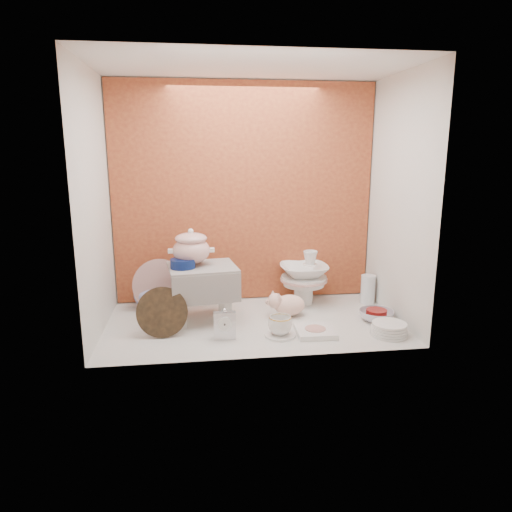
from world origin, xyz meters
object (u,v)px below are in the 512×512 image
at_px(blue_white_vase, 151,290).
at_px(dinner_plate_stack, 389,329).
at_px(plush_pig, 289,305).
at_px(porcelain_tower, 304,277).
at_px(gold_rim_teacup, 280,325).
at_px(mantel_clock, 225,324).
at_px(step_stool, 203,293).
at_px(soup_tureen, 191,247).
at_px(floral_platter, 160,285).
at_px(crystal_bowl, 376,316).

bearing_deg(blue_white_vase, dinner_plate_stack, -25.48).
xyz_separation_m(plush_pig, porcelain_tower, (0.15, 0.24, 0.11)).
distance_m(plush_pig, gold_rim_teacup, 0.34).
distance_m(blue_white_vase, dinner_plate_stack, 1.56).
distance_m(mantel_clock, porcelain_tower, 0.81).
height_order(step_stool, mantel_clock, step_stool).
xyz_separation_m(step_stool, mantel_clock, (0.11, -0.33, -0.08)).
relative_size(step_stool, plush_pig, 1.61).
height_order(step_stool, soup_tureen, soup_tureen).
height_order(step_stool, floral_platter, step_stool).
xyz_separation_m(dinner_plate_stack, crystal_bowl, (0.01, 0.23, -0.00)).
xyz_separation_m(floral_platter, porcelain_tower, (0.98, 0.02, 0.01)).
xyz_separation_m(soup_tureen, mantel_clock, (0.18, -0.36, -0.37)).
bearing_deg(porcelain_tower, blue_white_vase, 177.50).
bearing_deg(crystal_bowl, gold_rim_teacup, -165.67).
height_order(step_stool, dinner_plate_stack, step_stool).
height_order(blue_white_vase, mantel_clock, blue_white_vase).
relative_size(mantel_clock, plush_pig, 0.71).
xyz_separation_m(gold_rim_teacup, crystal_bowl, (0.64, 0.16, -0.03)).
height_order(plush_pig, porcelain_tower, porcelain_tower).
height_order(soup_tureen, floral_platter, soup_tureen).
height_order(floral_platter, porcelain_tower, porcelain_tower).
height_order(blue_white_vase, plush_pig, blue_white_vase).
bearing_deg(gold_rim_teacup, plush_pig, 69.39).
xyz_separation_m(mantel_clock, gold_rim_teacup, (0.32, 0.00, -0.02)).
bearing_deg(soup_tureen, dinner_plate_stack, -20.79).
bearing_deg(floral_platter, porcelain_tower, 1.19).
height_order(soup_tureen, crystal_bowl, soup_tureen).
height_order(mantel_clock, crystal_bowl, mantel_clock).
height_order(mantel_clock, porcelain_tower, porcelain_tower).
xyz_separation_m(soup_tureen, crystal_bowl, (1.14, -0.20, -0.43)).
distance_m(soup_tureen, porcelain_tower, 0.84).
bearing_deg(blue_white_vase, floral_platter, -46.47).
height_order(gold_rim_teacup, dinner_plate_stack, gold_rim_teacup).
bearing_deg(floral_platter, plush_pig, -14.75).
distance_m(step_stool, soup_tureen, 0.30).
bearing_deg(porcelain_tower, dinner_plate_stack, -59.89).
relative_size(floral_platter, dinner_plate_stack, 1.64).
height_order(blue_white_vase, dinner_plate_stack, blue_white_vase).
xyz_separation_m(step_stool, gold_rim_teacup, (0.43, -0.33, -0.11)).
bearing_deg(dinner_plate_stack, mantel_clock, 175.98).
height_order(mantel_clock, plush_pig, mantel_clock).
relative_size(step_stool, gold_rim_teacup, 2.98).
bearing_deg(step_stool, floral_platter, 135.56).
xyz_separation_m(floral_platter, plush_pig, (0.83, -0.22, -0.10)).
bearing_deg(step_stool, gold_rim_teacup, -44.54).
bearing_deg(crystal_bowl, dinner_plate_stack, -93.63).
bearing_deg(porcelain_tower, step_stool, -161.65).
bearing_deg(crystal_bowl, mantel_clock, -170.27).
bearing_deg(soup_tureen, gold_rim_teacup, -36.02).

